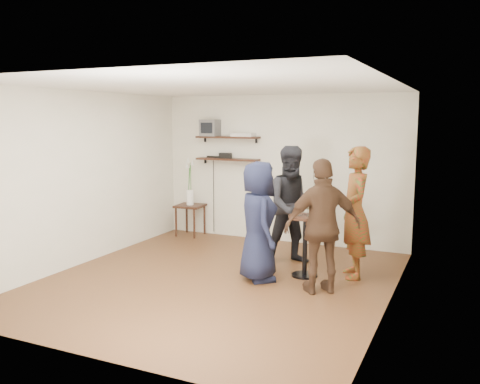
# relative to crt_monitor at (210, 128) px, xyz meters

# --- Properties ---
(room) EXTENTS (4.58, 5.08, 2.68)m
(room) POSITION_rel_crt_monitor_xyz_m (1.35, -2.38, -0.72)
(room) COLOR #442715
(room) RESTS_ON ground
(shelf_upper) EXTENTS (1.20, 0.25, 0.04)m
(shelf_upper) POSITION_rel_crt_monitor_xyz_m (0.35, 0.00, -0.17)
(shelf_upper) COLOR black
(shelf_upper) RESTS_ON room
(shelf_lower) EXTENTS (1.20, 0.25, 0.04)m
(shelf_lower) POSITION_rel_crt_monitor_xyz_m (0.35, 0.00, -0.57)
(shelf_lower) COLOR black
(shelf_lower) RESTS_ON room
(crt_monitor) EXTENTS (0.32, 0.30, 0.30)m
(crt_monitor) POSITION_rel_crt_monitor_xyz_m (0.00, 0.00, 0.00)
(crt_monitor) COLOR #59595B
(crt_monitor) RESTS_ON shelf_upper
(dvd_deck) EXTENTS (0.40, 0.24, 0.06)m
(dvd_deck) POSITION_rel_crt_monitor_xyz_m (0.67, 0.00, -0.12)
(dvd_deck) COLOR silver
(dvd_deck) RESTS_ON shelf_upper
(radio) EXTENTS (0.22, 0.10, 0.10)m
(radio) POSITION_rel_crt_monitor_xyz_m (0.30, 0.00, -0.50)
(radio) COLOR black
(radio) RESTS_ON shelf_lower
(power_strip) EXTENTS (0.30, 0.05, 0.03)m
(power_strip) POSITION_rel_crt_monitor_xyz_m (0.05, 0.05, -0.54)
(power_strip) COLOR black
(power_strip) RESTS_ON shelf_lower
(side_table) EXTENTS (0.53, 0.53, 0.59)m
(side_table) POSITION_rel_crt_monitor_xyz_m (-0.35, -0.17, -1.53)
(side_table) COLOR black
(side_table) RESTS_ON room
(vase_lilies) EXTENTS (0.19, 0.19, 0.92)m
(vase_lilies) POSITION_rel_crt_monitor_xyz_m (-0.35, -0.18, -1.14)
(vase_lilies) COLOR white
(vase_lilies) RESTS_ON side_table
(drinks_table) EXTENTS (0.47, 0.47, 0.86)m
(drinks_table) POSITION_rel_crt_monitor_xyz_m (2.37, -1.70, -1.46)
(drinks_table) COLOR black
(drinks_table) RESTS_ON room
(wine_glass_fl) EXTENTS (0.07, 0.07, 0.21)m
(wine_glass_fl) POSITION_rel_crt_monitor_xyz_m (2.30, -1.74, -1.01)
(wine_glass_fl) COLOR silver
(wine_glass_fl) RESTS_ON drinks_table
(wine_glass_fr) EXTENTS (0.07, 0.07, 0.22)m
(wine_glass_fr) POSITION_rel_crt_monitor_xyz_m (2.42, -1.73, -1.01)
(wine_glass_fr) COLOR silver
(wine_glass_fr) RESTS_ON drinks_table
(wine_glass_bl) EXTENTS (0.06, 0.06, 0.19)m
(wine_glass_bl) POSITION_rel_crt_monitor_xyz_m (2.33, -1.64, -1.03)
(wine_glass_bl) COLOR silver
(wine_glass_bl) RESTS_ON drinks_table
(wine_glass_br) EXTENTS (0.07, 0.07, 0.20)m
(wine_glass_br) POSITION_rel_crt_monitor_xyz_m (2.39, -1.68, -1.02)
(wine_glass_br) COLOR silver
(wine_glass_br) RESTS_ON drinks_table
(person_plaid) EXTENTS (0.66, 0.78, 1.81)m
(person_plaid) POSITION_rel_crt_monitor_xyz_m (2.99, -1.43, -1.11)
(person_plaid) COLOR red
(person_plaid) RESTS_ON room
(person_dark) EXTENTS (1.10, 1.04, 1.79)m
(person_dark) POSITION_rel_crt_monitor_xyz_m (2.00, -1.13, -1.12)
(person_dark) COLOR black
(person_dark) RESTS_ON room
(person_navy) EXTENTS (0.89, 0.94, 1.62)m
(person_navy) POSITION_rel_crt_monitor_xyz_m (1.83, -2.11, -1.21)
(person_navy) COLOR black
(person_navy) RESTS_ON room
(person_brown) EXTENTS (1.05, 0.92, 1.70)m
(person_brown) POSITION_rel_crt_monitor_xyz_m (2.76, -2.24, -1.17)
(person_brown) COLOR #40291B
(person_brown) RESTS_ON room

